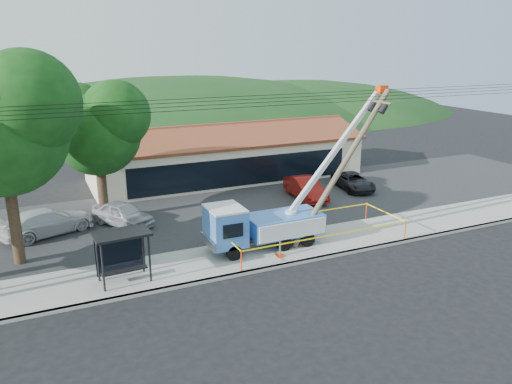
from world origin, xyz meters
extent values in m
plane|color=black|center=(0.00, 0.00, 0.00)|extent=(120.00, 120.00, 0.00)
cube|color=#B0ACA5|center=(0.00, 2.10, 0.07)|extent=(60.00, 0.25, 0.15)
cube|color=#B0ACA5|center=(0.00, 4.00, 0.07)|extent=(60.00, 4.00, 0.15)
cube|color=#28282B|center=(0.00, 12.00, 0.05)|extent=(60.00, 12.00, 0.10)
cube|color=beige|center=(4.00, 20.00, 1.70)|extent=(22.00, 8.00, 3.40)
cube|color=black|center=(4.00, 15.98, 1.43)|extent=(18.04, 0.08, 2.21)
cube|color=brown|center=(4.00, 18.00, 3.90)|extent=(22.50, 4.53, 1.52)
cube|color=brown|center=(4.00, 22.00, 3.90)|extent=(22.50, 4.53, 1.52)
cube|color=brown|center=(4.00, 20.00, 4.55)|extent=(22.50, 0.30, 0.25)
cylinder|color=#332316|center=(-12.00, 8.00, 2.53)|extent=(0.56, 0.56, 5.06)
sphere|color=#12390F|center=(-12.00, 8.00, 6.90)|extent=(6.30, 6.30, 6.30)
sphere|color=#12390F|center=(-10.74, 7.16, 8.28)|extent=(5.04, 5.04, 5.04)
cylinder|color=#332316|center=(-7.00, 13.00, 2.09)|extent=(0.56, 0.56, 4.18)
sphere|color=#12390F|center=(-7.00, 13.00, 5.70)|extent=(5.25, 5.25, 5.25)
sphere|color=#12390F|center=(-8.05, 13.70, 6.65)|extent=(4.20, 4.20, 4.20)
sphere|color=#12390F|center=(-5.95, 12.30, 6.84)|extent=(4.20, 4.20, 4.20)
ellipsoid|color=#163C16|center=(10.00, 55.00, 0.00)|extent=(89.60, 64.00, 32.00)
ellipsoid|color=#163C16|center=(30.00, 55.00, 0.00)|extent=(72.80, 52.00, 26.00)
cylinder|color=black|center=(0.00, 3.10, 8.08)|extent=(60.00, 0.02, 0.02)
cylinder|color=black|center=(0.00, 3.60, 8.20)|extent=(60.00, 0.02, 0.02)
cylinder|color=black|center=(0.00, 4.10, 8.32)|extent=(60.00, 0.02, 0.02)
cylinder|color=black|center=(0.00, 4.50, 8.44)|extent=(60.00, 0.02, 0.02)
cylinder|color=black|center=(-1.88, 3.62, 0.55)|extent=(0.82, 0.27, 0.82)
cylinder|color=black|center=(-1.88, 5.54, 0.55)|extent=(0.82, 0.27, 0.82)
cylinder|color=black|center=(1.04, 3.62, 0.55)|extent=(0.82, 0.27, 0.82)
cylinder|color=black|center=(1.04, 5.54, 0.55)|extent=(0.82, 0.27, 0.82)
cylinder|color=black|center=(2.51, 3.62, 0.55)|extent=(0.82, 0.27, 0.82)
cylinder|color=black|center=(2.51, 5.54, 0.55)|extent=(0.82, 0.27, 0.82)
cube|color=black|center=(0.50, 4.58, 0.78)|extent=(6.03, 0.91, 0.23)
cube|color=blue|center=(-1.97, 4.58, 1.69)|extent=(1.83, 2.19, 1.92)
cube|color=silver|center=(-1.97, 4.58, 2.69)|extent=(1.83, 2.19, 0.11)
cube|color=black|center=(-2.84, 4.58, 1.83)|extent=(0.07, 1.64, 0.82)
cube|color=gray|center=(-2.93, 4.58, 0.96)|extent=(0.14, 2.10, 0.46)
cube|color=blue|center=(1.50, 4.58, 1.32)|extent=(4.20, 2.19, 1.10)
cylinder|color=silver|center=(1.96, 4.58, 1.74)|extent=(0.64, 0.64, 0.55)
cube|color=silver|center=(4.73, 4.58, 5.22)|extent=(5.74, 0.26, 6.68)
cube|color=gray|center=(5.01, 4.58, 5.45)|extent=(3.45, 0.16, 4.01)
cube|color=#FB400D|center=(7.51, 4.40, 8.48)|extent=(0.55, 0.46, 0.46)
cube|color=#FB400D|center=(0.50, 3.03, 0.17)|extent=(0.41, 0.41, 0.07)
cube|color=#FB400D|center=(2.87, 6.14, 0.17)|extent=(0.41, 0.41, 0.07)
cylinder|color=brown|center=(4.66, 3.86, 4.31)|extent=(5.95, 0.31, 8.50)
cube|color=brown|center=(7.07, 3.86, 7.83)|extent=(0.16, 1.76, 0.16)
cylinder|color=black|center=(6.87, 4.35, 7.54)|extent=(0.57, 0.35, 0.60)
cylinder|color=black|center=(6.87, 3.37, 7.54)|extent=(0.57, 0.35, 0.60)
cylinder|color=black|center=(-8.51, 2.88, 1.32)|extent=(0.10, 0.10, 2.34)
cylinder|color=black|center=(-6.37, 3.01, 1.32)|extent=(0.10, 0.10, 2.34)
cylinder|color=black|center=(-8.59, 4.05, 1.32)|extent=(0.10, 0.10, 2.34)
cylinder|color=black|center=(-6.44, 4.18, 1.32)|extent=(0.10, 0.10, 2.34)
cube|color=black|center=(-7.48, 3.53, 2.54)|extent=(2.63, 1.72, 0.12)
cube|color=black|center=(-7.52, 4.16, 1.32)|extent=(2.34, 0.20, 1.95)
cube|color=black|center=(-7.48, 3.53, 0.68)|extent=(2.17, 0.53, 0.08)
cylinder|color=#FB400D|center=(-2.05, 2.25, 0.69)|extent=(0.06, 0.06, 1.08)
cylinder|color=#FB400D|center=(8.17, 2.25, 0.69)|extent=(0.06, 0.06, 1.08)
cylinder|color=#FB400D|center=(8.17, 5.93, 0.69)|extent=(0.06, 0.06, 1.08)
cylinder|color=#FB400D|center=(-2.05, 5.93, 0.69)|extent=(0.06, 0.06, 1.08)
cube|color=yellow|center=(3.06, 2.25, 1.18)|extent=(10.22, 0.01, 0.06)
cube|color=yellow|center=(8.17, 4.09, 1.18)|extent=(0.01, 3.67, 0.06)
cube|color=yellow|center=(3.06, 5.93, 1.18)|extent=(10.22, 0.01, 0.06)
cube|color=yellow|center=(-2.05, 4.09, 1.18)|extent=(0.01, 3.67, 0.06)
imported|color=#ACADB3|center=(-6.13, 11.45, 0.00)|extent=(3.76, 4.57, 1.47)
imported|color=maroon|center=(6.98, 11.59, 0.00)|extent=(2.03, 4.81, 1.54)
imported|color=silver|center=(-10.48, 11.73, 0.00)|extent=(5.78, 3.93, 1.55)
imported|color=black|center=(11.59, 12.18, 0.00)|extent=(2.75, 4.78, 1.25)
camera|label=1|loc=(-10.76, -18.54, 10.91)|focal=35.00mm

